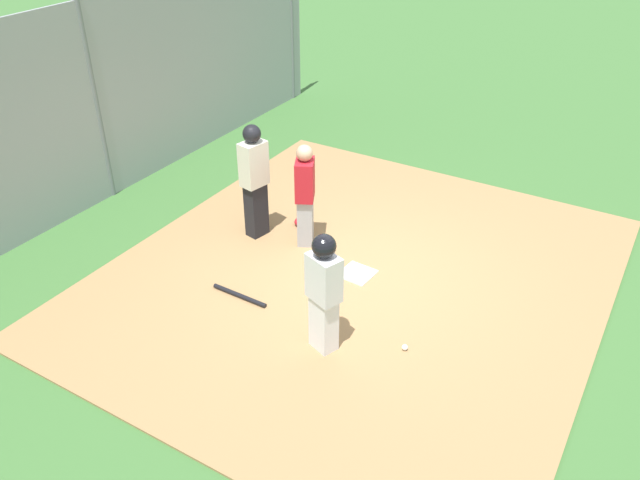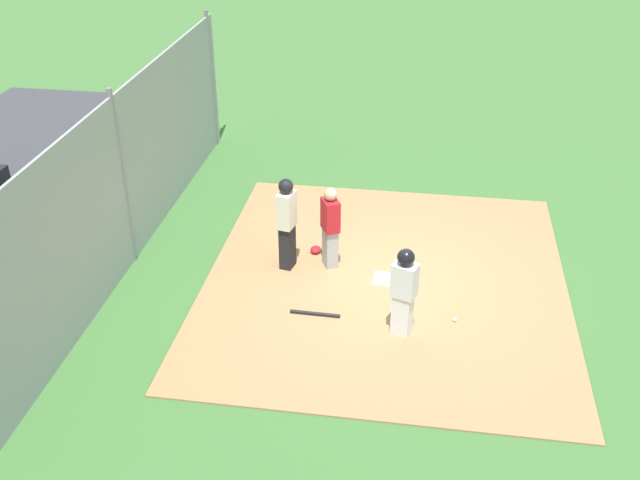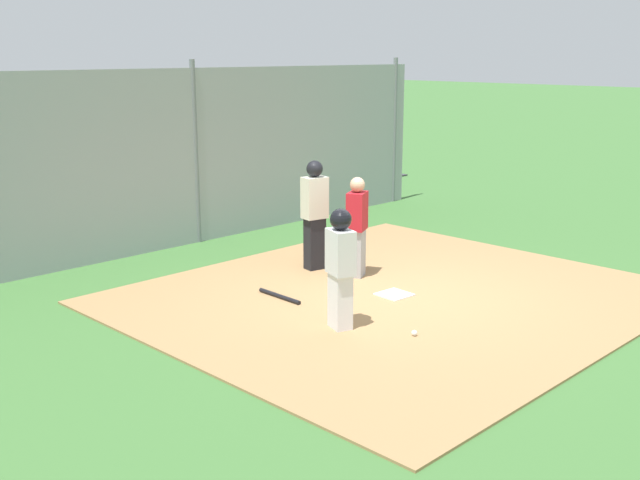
{
  "view_description": "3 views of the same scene",
  "coord_description": "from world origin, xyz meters",
  "px_view_note": "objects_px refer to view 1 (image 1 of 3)",
  "views": [
    {
      "loc": [
        6.57,
        3.32,
        5.18
      ],
      "look_at": [
        0.42,
        -0.35,
        0.7
      ],
      "focal_mm": 36.04,
      "sensor_mm": 36.0,
      "label": 1
    },
    {
      "loc": [
        11.25,
        0.53,
        7.32
      ],
      "look_at": [
        0.46,
        -1.13,
        1.01
      ],
      "focal_mm": 41.64,
      "sensor_mm": 36.0,
      "label": 2
    },
    {
      "loc": [
        8.29,
        6.73,
        3.47
      ],
      "look_at": [
        0.75,
        -0.78,
        0.85
      ],
      "focal_mm": 43.0,
      "sensor_mm": 36.0,
      "label": 3
    }
  ],
  "objects_px": {
    "home_plate": "(357,273)",
    "catcher": "(305,194)",
    "baseball": "(405,347)",
    "runner": "(324,287)",
    "catcher_mask": "(301,221)",
    "umpire": "(254,179)",
    "baseball_bat": "(240,295)"
  },
  "relations": [
    {
      "from": "catcher",
      "to": "catcher_mask",
      "type": "height_order",
      "value": "catcher"
    },
    {
      "from": "catcher",
      "to": "catcher_mask",
      "type": "distance_m",
      "value": 0.92
    },
    {
      "from": "home_plate",
      "to": "umpire",
      "type": "distance_m",
      "value": 2.06
    },
    {
      "from": "catcher",
      "to": "umpire",
      "type": "distance_m",
      "value": 0.79
    },
    {
      "from": "baseball_bat",
      "to": "catcher_mask",
      "type": "xyz_separation_m",
      "value": [
        -2.02,
        -0.31,
        0.03
      ]
    },
    {
      "from": "home_plate",
      "to": "baseball",
      "type": "xyz_separation_m",
      "value": [
        1.1,
        1.22,
        0.03
      ]
    },
    {
      "from": "umpire",
      "to": "baseball",
      "type": "xyz_separation_m",
      "value": [
        1.27,
        3.05,
        -0.9
      ]
    },
    {
      "from": "baseball_bat",
      "to": "baseball",
      "type": "xyz_separation_m",
      "value": [
        -0.18,
        2.31,
        0.01
      ]
    },
    {
      "from": "runner",
      "to": "catcher",
      "type": "bearing_deg",
      "value": 57.6
    },
    {
      "from": "umpire",
      "to": "baseball",
      "type": "distance_m",
      "value": 3.43
    },
    {
      "from": "catcher_mask",
      "to": "runner",
      "type": "bearing_deg",
      "value": 37.62
    },
    {
      "from": "baseball_bat",
      "to": "runner",
      "type": "bearing_deg",
      "value": -9.12
    },
    {
      "from": "catcher",
      "to": "baseball",
      "type": "bearing_deg",
      "value": -59.08
    },
    {
      "from": "umpire",
      "to": "baseball",
      "type": "height_order",
      "value": "umpire"
    },
    {
      "from": "umpire",
      "to": "baseball_bat",
      "type": "relative_size",
      "value": 2.09
    },
    {
      "from": "home_plate",
      "to": "umpire",
      "type": "height_order",
      "value": "umpire"
    },
    {
      "from": "catcher",
      "to": "baseball_bat",
      "type": "height_order",
      "value": "catcher"
    },
    {
      "from": "home_plate",
      "to": "catcher_mask",
      "type": "relative_size",
      "value": 1.83
    },
    {
      "from": "runner",
      "to": "umpire",
      "type": "bearing_deg",
      "value": 72.43
    },
    {
      "from": "catcher",
      "to": "catcher_mask",
      "type": "bearing_deg",
      "value": 102.8
    },
    {
      "from": "catcher",
      "to": "runner",
      "type": "relative_size",
      "value": 1.01
    },
    {
      "from": "baseball",
      "to": "umpire",
      "type": "bearing_deg",
      "value": -112.63
    },
    {
      "from": "baseball",
      "to": "runner",
      "type": "bearing_deg",
      "value": -62.88
    },
    {
      "from": "umpire",
      "to": "baseball_bat",
      "type": "distance_m",
      "value": 1.86
    },
    {
      "from": "runner",
      "to": "baseball_bat",
      "type": "bearing_deg",
      "value": 100.15
    },
    {
      "from": "home_plate",
      "to": "catcher",
      "type": "xyz_separation_m",
      "value": [
        -0.34,
        -1.06,
        0.81
      ]
    },
    {
      "from": "runner",
      "to": "catcher_mask",
      "type": "relative_size",
      "value": 6.5
    },
    {
      "from": "home_plate",
      "to": "umpire",
      "type": "xyz_separation_m",
      "value": [
        -0.18,
        -1.83,
        0.93
      ]
    },
    {
      "from": "catcher",
      "to": "catcher_mask",
      "type": "xyz_separation_m",
      "value": [
        -0.4,
        -0.33,
        -0.76
      ]
    },
    {
      "from": "baseball_bat",
      "to": "catcher_mask",
      "type": "relative_size",
      "value": 3.53
    },
    {
      "from": "catcher",
      "to": "baseball",
      "type": "relative_size",
      "value": 21.31
    },
    {
      "from": "catcher_mask",
      "to": "baseball",
      "type": "xyz_separation_m",
      "value": [
        1.84,
        2.62,
        -0.02
      ]
    }
  ]
}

